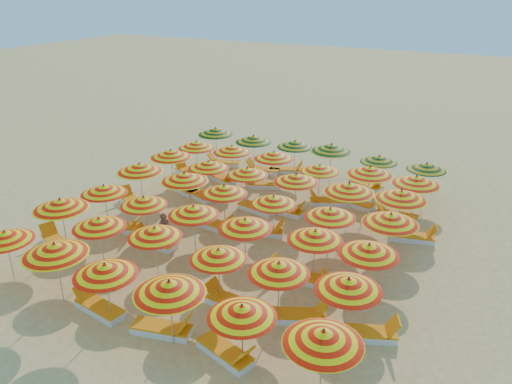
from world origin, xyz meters
TOP-DOWN VIEW (x-y plane):
  - ground at (0.00, 0.00)m, footprint 120.00×120.00m
  - umbrella_0 at (-5.42, -6.58)m, footprint 1.78×1.78m
  - umbrella_1 at (-3.04, -6.66)m, footprint 2.06×2.06m
  - umbrella_2 at (-1.06, -6.68)m, footprint 2.21×2.21m
  - umbrella_3 at (1.18, -6.69)m, footprint 2.29×2.29m
  - umbrella_4 at (3.26, -6.52)m, footprint 1.97×1.97m
  - umbrella_5 at (5.44, -6.65)m, footprint 2.24×2.24m
  - umbrella_6 at (-5.42, -4.26)m, footprint 2.13×2.13m
  - umbrella_7 at (-3.36, -4.52)m, footprint 2.18×2.18m
  - umbrella_8 at (-1.29, -4.16)m, footprint 2.38×2.38m
  - umbrella_9 at (1.26, -4.37)m, footprint 1.97×1.97m
  - umbrella_10 at (3.24, -4.31)m, footprint 1.92×1.92m
  - umbrella_11 at (5.27, -4.25)m, footprint 2.42×2.42m
  - umbrella_12 at (-5.30, -2.22)m, footprint 2.35×2.35m
  - umbrella_13 at (-3.25, -2.33)m, footprint 2.02×2.02m
  - umbrella_14 at (-1.05, -2.28)m, footprint 2.37×2.37m
  - umbrella_15 at (1.07, -2.34)m, footprint 2.35×2.35m
  - umbrella_16 at (3.44, -1.99)m, footprint 2.30×2.30m
  - umbrella_17 at (5.23, -2.16)m, footprint 2.05×2.05m
  - umbrella_18 at (-5.36, 0.01)m, footprint 2.39×2.39m
  - umbrella_19 at (-3.06, 0.04)m, footprint 2.24×2.24m
  - umbrella_20 at (-1.09, -0.10)m, footprint 2.05×2.05m
  - umbrella_21 at (0.98, 0.06)m, footprint 2.31×2.31m
  - umbrella_22 at (3.30, -0.17)m, footprint 2.32×2.32m
  - umbrella_23 at (5.33, 0.13)m, footprint 2.33×2.33m
  - umbrella_24 at (-5.38, 2.26)m, footprint 2.58×2.58m
  - umbrella_25 at (-3.21, 2.09)m, footprint 2.33×2.33m
  - umbrella_26 at (-1.28, 2.16)m, footprint 2.27×2.27m
  - umbrella_27 at (0.97, 2.21)m, footprint 2.06×2.06m
  - umbrella_28 at (3.28, 1.99)m, footprint 2.27×2.27m
  - umbrella_29 at (5.21, 2.26)m, footprint 2.32×2.32m
  - umbrella_30 at (-5.29, 4.26)m, footprint 2.29×2.29m
  - umbrella_31 at (-3.38, 4.47)m, footprint 2.42×2.42m
  - umbrella_32 at (-1.14, 4.50)m, footprint 2.45×2.45m
  - umbrella_33 at (1.26, 4.16)m, footprint 2.25×2.25m
  - umbrella_34 at (3.45, 4.29)m, footprint 2.19×2.19m
  - umbrella_35 at (5.40, 4.11)m, footprint 2.31×2.31m
  - umbrella_36 at (-5.52, 6.44)m, footprint 2.20×2.20m
  - umbrella_37 at (-3.16, 6.29)m, footprint 2.14×2.14m
  - umbrella_38 at (-1.01, 6.68)m, footprint 1.98×1.98m
  - umbrella_39 at (1.00, 6.39)m, footprint 2.28×2.28m
  - umbrella_40 at (3.26, 6.60)m, footprint 1.99×1.99m
  - umbrella_41 at (5.41, 6.53)m, footprint 2.15×2.15m
  - lounger_0 at (-1.66, -6.57)m, footprint 1.80×0.84m
  - lounger_1 at (0.68, -6.49)m, footprint 1.82×0.96m
  - lounger_2 at (2.76, -6.51)m, footprint 1.83×1.05m
  - lounger_3 at (-6.01, -4.26)m, footprint 1.82×1.18m
  - lounger_4 at (1.76, -4.50)m, footprint 1.77×0.69m
  - lounger_5 at (3.83, -4.16)m, footprint 1.82×1.24m
  - lounger_6 at (5.86, -4.01)m, footprint 1.82×1.19m
  - lounger_7 at (-4.70, -2.17)m, footprint 1.82×0.99m
  - lounger_8 at (-2.74, -2.53)m, footprint 1.74×0.60m
  - lounger_9 at (2.84, -2.19)m, footprint 1.75×0.63m
  - lounger_10 at (4.64, -2.12)m, footprint 1.83×1.11m
  - lounger_11 at (-5.95, -0.00)m, footprint 1.82×1.24m
  - lounger_12 at (-1.59, -0.22)m, footprint 1.79×0.80m
  - lounger_13 at (0.47, 0.15)m, footprint 1.83×1.11m
  - lounger_14 at (-4.78, 2.30)m, footprint 1.83×1.13m
  - lounger_15 at (-3.81, 2.06)m, footprint 1.83×1.14m
  - lounger_16 at (-0.69, 1.96)m, footprint 1.80×0.86m
  - lounger_17 at (0.47, 2.33)m, footprint 1.77×0.69m
  - lounger_18 at (5.81, 2.39)m, footprint 1.82×0.97m
  - lounger_19 at (-5.89, 4.27)m, footprint 1.83×1.04m
  - lounger_20 at (-3.88, 4.29)m, footprint 1.83×1.16m
  - lounger_21 at (-1.74, 4.51)m, footprint 1.82×1.17m
  - lounger_22 at (1.77, 4.08)m, footprint 1.82×1.26m
  - lounger_23 at (2.86, 4.47)m, footprint 1.81×0.92m
  - lounger_24 at (4.80, 3.98)m, footprint 1.76×0.68m
  - lounger_25 at (-5.02, 6.32)m, footprint 1.83×1.10m
  - lounger_26 at (-2.65, 6.31)m, footprint 1.79×0.79m
  - lounger_27 at (-1.51, 6.88)m, footprint 1.83×1.10m
  - lounger_28 at (2.75, 6.74)m, footprint 1.82×1.17m
  - beachgoer_b at (-2.41, -2.24)m, footprint 0.78×0.73m

SIDE VIEW (x-z plane):
  - ground at x=0.00m, z-range 0.00..0.00m
  - lounger_0 at x=-1.66m, z-range -0.19..0.50m
  - lounger_1 at x=0.68m, z-range -0.19..0.50m
  - lounger_2 at x=2.76m, z-range -0.19..0.50m
  - lounger_3 at x=-6.01m, z-range -0.19..0.50m
  - lounger_4 at x=1.76m, z-range -0.19..0.50m
  - lounger_5 at x=3.83m, z-range -0.19..0.50m
  - lounger_6 at x=5.86m, z-range -0.19..0.50m
  - lounger_7 at x=-4.70m, z-range -0.19..0.50m
  - lounger_8 at x=-2.74m, z-range -0.19..0.50m
  - lounger_9 at x=2.84m, z-range -0.19..0.50m
  - lounger_10 at x=4.64m, z-range -0.19..0.50m
  - lounger_11 at x=-5.95m, z-range -0.19..0.50m
  - lounger_12 at x=-1.59m, z-range -0.19..0.50m
  - lounger_13 at x=0.47m, z-range -0.19..0.50m
  - lounger_14 at x=-4.78m, z-range -0.19..0.50m
  - lounger_15 at x=-3.81m, z-range -0.19..0.50m
  - lounger_16 at x=-0.69m, z-range -0.19..0.50m
  - lounger_17 at x=0.47m, z-range -0.19..0.50m
  - lounger_18 at x=5.81m, z-range -0.19..0.50m
  - lounger_19 at x=-5.89m, z-range -0.19..0.50m
  - lounger_20 at x=-3.88m, z-range -0.19..0.50m
  - lounger_21 at x=-1.74m, z-range -0.19..0.50m
  - lounger_22 at x=1.77m, z-range -0.19..0.50m
  - lounger_23 at x=2.86m, z-range -0.19..0.50m
  - lounger_24 at x=4.80m, z-range -0.19..0.50m
  - lounger_25 at x=-5.02m, z-range -0.19..0.50m
  - lounger_26 at x=-2.65m, z-range -0.19..0.50m
  - lounger_27 at x=-1.51m, z-range -0.19..0.50m
  - lounger_28 at x=2.75m, z-range -0.19..0.50m
  - beachgoer_b at x=-2.41m, z-range 0.00..1.28m
  - umbrella_40 at x=3.26m, z-range 0.70..2.53m
  - umbrella_33 at x=1.26m, z-range 0.70..2.53m
  - umbrella_41 at x=5.41m, z-range 0.70..2.54m
  - umbrella_21 at x=0.98m, z-range 0.70..2.56m
  - umbrella_9 at x=1.26m, z-range 0.71..2.58m
  - umbrella_0 at x=-5.42m, z-range 0.71..2.59m
  - umbrella_4 at x=3.26m, z-range 0.72..2.60m
  - umbrella_13 at x=-3.25m, z-range 0.72..2.60m
  - umbrella_8 at x=-1.29m, z-range 0.72..2.63m
  - umbrella_26 at x=-1.28m, z-range 0.73..2.64m
  - umbrella_10 at x=3.24m, z-range 0.73..2.65m
  - umbrella_7 at x=-3.36m, z-range 0.73..2.66m
  - umbrella_12 at x=-5.30m, z-range 0.73..2.66m
  - umbrella_38 at x=-1.01m, z-range 0.73..2.66m
  - umbrella_22 at x=3.30m, z-range 0.73..2.67m
  - umbrella_25 at x=-3.21m, z-range 0.73..2.67m
  - umbrella_16 at x=3.44m, z-range 0.74..2.67m
  - umbrella_2 at x=-1.06m, z-range 0.74..2.68m
  - umbrella_30 at x=-5.29m, z-range 0.74..2.69m
  - umbrella_31 at x=-3.38m, z-range 0.74..2.69m
  - umbrella_20 at x=-1.09m, z-range 0.74..2.69m
  - umbrella_14 at x=-1.05m, z-range 0.74..2.70m
  - umbrella_15 at x=1.07m, z-range 0.75..2.71m
  - umbrella_11 at x=5.27m, z-range 0.75..2.71m
  - umbrella_17 at x=5.23m, z-range 0.75..2.72m
  - umbrella_32 at x=-1.14m, z-range 0.75..2.74m
  - umbrella_37 at x=-3.16m, z-range 0.76..2.77m
  - umbrella_27 at x=0.97m, z-range 0.76..2.78m
  - umbrella_5 at x=5.44m, z-range 0.77..2.79m
  - umbrella_23 at x=5.33m, z-range 0.78..2.83m
  - umbrella_35 at x=5.40m, z-range 0.78..2.84m
  - umbrella_36 at x=-5.52m, z-range 0.78..2.85m
  - umbrella_3 at x=1.18m, z-range 0.78..2.85m
  - umbrella_24 at x=-5.38m, z-range 0.79..2.86m
  - umbrella_19 at x=-3.06m, z-range 0.79..2.88m
  - umbrella_34 at x=3.45m, z-range 0.79..2.88m
  - umbrella_29 at x=5.21m, z-range 0.80..2.89m
  - umbrella_1 at x=-3.04m, z-range 0.80..2.89m
  - umbrella_28 at x=3.28m, z-range 0.80..2.91m
  - umbrella_6 at x=-5.42m, z-range 0.80..2.92m
  - umbrella_18 at x=-5.36m, z-range 0.81..2.93m
  - umbrella_39 at x=1.00m, z-range 0.81..2.94m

